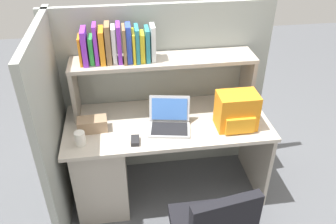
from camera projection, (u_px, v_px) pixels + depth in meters
name	position (u px, v px, depth m)	size (l,w,h in m)	color
ground_plane	(167.00, 188.00, 3.15)	(8.00, 8.00, 0.00)	#595B60
desk	(121.00, 157.00, 2.88)	(1.60, 0.70, 0.73)	beige
cubicle_partition_rear	(161.00, 93.00, 3.04)	(1.84, 0.05, 1.55)	#939991
cubicle_partition_left	(55.00, 129.00, 2.58)	(0.05, 1.06, 1.55)	#939991
overhead_hutch	(163.00, 70.00, 2.72)	(1.44, 0.28, 0.45)	gray
reference_books_on_shelf	(117.00, 45.00, 2.56)	(0.56, 0.19, 0.29)	orange
laptop	(169.00, 122.00, 2.66)	(0.35, 0.32, 0.22)	#B7BABF
backpack	(237.00, 112.00, 2.62)	(0.30, 0.23, 0.28)	orange
computer_mouse	(135.00, 141.00, 2.52)	(0.06, 0.10, 0.03)	#262628
paper_cup	(80.00, 138.00, 2.48)	(0.08, 0.08, 0.10)	white
tissue_box	(92.00, 124.00, 2.63)	(0.22, 0.12, 0.10)	#9E7F60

